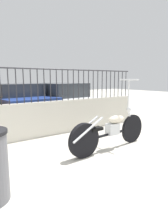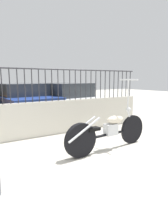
# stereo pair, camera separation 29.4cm
# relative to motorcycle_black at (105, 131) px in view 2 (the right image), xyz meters

# --- Properties ---
(ground_plane) EXTENTS (40.00, 40.00, 0.00)m
(ground_plane) POSITION_rel_motorcycle_black_xyz_m (-1.49, -1.37, -0.41)
(ground_plane) COLOR #B7B2A5
(low_wall) EXTENTS (8.04, 0.18, 0.91)m
(low_wall) POSITION_rel_motorcycle_black_xyz_m (-1.49, 1.76, 0.04)
(low_wall) COLOR beige
(low_wall) RESTS_ON ground_plane
(fence_railing) EXTENTS (8.04, 0.04, 0.86)m
(fence_railing) POSITION_rel_motorcycle_black_xyz_m (-1.49, 1.76, 1.06)
(fence_railing) COLOR #2D2D33
(fence_railing) RESTS_ON low_wall
(motorcycle_black) EXTENTS (2.15, 0.52, 1.51)m
(motorcycle_black) POSITION_rel_motorcycle_black_xyz_m (0.00, 0.00, 0.00)
(motorcycle_black) COLOR black
(motorcycle_black) RESTS_ON ground_plane
(car_blue) EXTENTS (2.12, 4.48, 1.33)m
(car_blue) POSITION_rel_motorcycle_black_xyz_m (-0.55, 4.80, 0.26)
(car_blue) COLOR black
(car_blue) RESTS_ON ground_plane
(car_white) EXTENTS (2.20, 4.57, 1.33)m
(car_white) POSITION_rel_motorcycle_black_xyz_m (1.15, 4.38, 0.25)
(car_white) COLOR black
(car_white) RESTS_ON ground_plane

